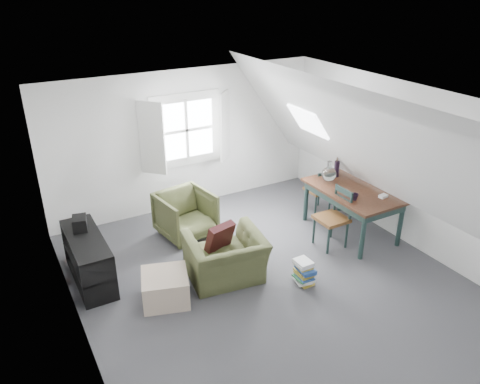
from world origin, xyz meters
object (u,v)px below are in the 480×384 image
ottoman (165,288)px  dining_chair_far (319,190)px  magazine_stack (304,272)px  armchair_far (187,235)px  armchair_near (225,278)px  dining_chair_near (333,217)px  dining_table (353,195)px  media_shelf (89,262)px

ottoman → dining_chair_far: bearing=17.3°
magazine_stack → armchair_far: bearing=114.0°
armchair_near → armchair_far: bearing=-82.4°
dining_chair_near → dining_chair_far: bearing=171.4°
dining_chair_far → dining_chair_near: dining_chair_near is taller
armchair_far → magazine_stack: bearing=-74.9°
dining_chair_far → dining_chair_near: size_ratio=0.88×
armchair_near → dining_table: (2.41, 0.15, 0.68)m
armchair_far → media_shelf: media_shelf is taller
dining_chair_far → dining_table: bearing=111.0°
armchair_near → dining_table: size_ratio=0.66×
dining_chair_near → magazine_stack: size_ratio=2.66×
armchair_near → dining_chair_far: 2.64m
dining_chair_near → media_shelf: bearing=-85.5°
armchair_near → magazine_stack: magazine_stack is taller
ottoman → dining_chair_near: dining_chair_near is taller
media_shelf → magazine_stack: media_shelf is taller
dining_table → armchair_far: bearing=154.4°
armchair_far → media_shelf: bearing=-171.8°
dining_table → armchair_near: bearing=-175.0°
armchair_far → dining_table: bearing=-36.1°
dining_table → media_shelf: dining_table is taller
armchair_near → dining_chair_far: size_ratio=1.24×
dining_chair_near → media_shelf: dining_chair_near is taller
dining_table → dining_chair_far: 0.88m
armchair_near → media_shelf: media_shelf is taller
dining_table → dining_chair_far: bearing=91.3°
ottoman → media_shelf: media_shelf is taller
armchair_near → magazine_stack: bearing=152.3°
dining_chair_far → magazine_stack: dining_chair_far is taller
dining_table → ottoman: bearing=-175.1°
dining_chair_near → armchair_far: bearing=-108.0°
dining_chair_far → armchair_near: bearing=43.5°
dining_table → media_shelf: 4.16m
armchair_far → dining_table: (2.41, -1.24, 0.68)m
armchair_far → dining_table: size_ratio=0.53×
armchair_far → ottoman: bearing=-131.5°
armchair_far → dining_table: 2.79m
media_shelf → magazine_stack: (2.57, -1.50, -0.13)m
magazine_stack → ottoman: bearing=162.0°
armchair_near → dining_table: 2.51m
armchair_near → dining_chair_near: dining_chair_near is taller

